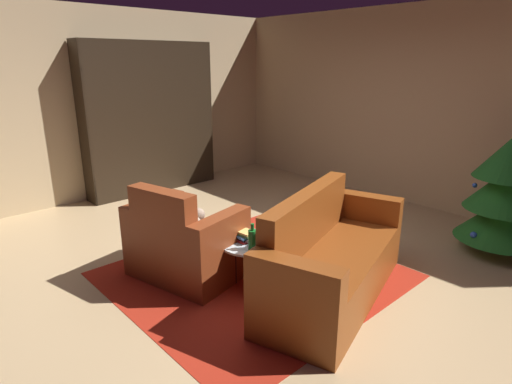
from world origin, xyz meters
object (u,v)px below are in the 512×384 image
armchair_red (184,244)px  bottle_on_table (252,239)px  bookshelf_unit (158,121)px  book_stack_on_table (245,235)px  coffee_table (252,246)px  couch_red (331,262)px  decorated_tree (505,193)px

armchair_red → bottle_on_table: bearing=23.8°
bookshelf_unit → book_stack_on_table: bearing=-17.6°
bookshelf_unit → book_stack_on_table: (3.19, -1.01, -0.62)m
armchair_red → coffee_table: armchair_red is taller
couch_red → bottle_on_table: size_ratio=8.36×
bookshelf_unit → bottle_on_table: (3.37, -1.08, -0.57)m
bookshelf_unit → coffee_table: bookshelf_unit is taller
coffee_table → book_stack_on_table: 0.12m
book_stack_on_table → bookshelf_unit: bearing=162.4°
armchair_red → coffee_table: bearing=37.0°
couch_red → coffee_table: size_ratio=3.30×
armchair_red → book_stack_on_table: bearing=37.3°
bottle_on_table → bookshelf_unit: bearing=162.2°
coffee_table → book_stack_on_table: bearing=-145.5°
decorated_tree → couch_red: bearing=-108.5°
coffee_table → decorated_tree: decorated_tree is taller
armchair_red → decorated_tree: size_ratio=0.89×
armchair_red → bottle_on_table: (0.65, 0.29, 0.18)m
armchair_red → book_stack_on_table: (0.47, 0.36, 0.14)m
bottle_on_table → armchair_red: bearing=-156.2°
coffee_table → bottle_on_table: size_ratio=2.54×
bookshelf_unit → book_stack_on_table: bookshelf_unit is taller
bookshelf_unit → book_stack_on_table: size_ratio=10.64×
couch_red → decorated_tree: size_ratio=1.55×
armchair_red → decorated_tree: (1.83, 2.78, 0.34)m
bookshelf_unit → decorated_tree: bookshelf_unit is taller
armchair_red → couch_red: armchair_red is taller
coffee_table → decorated_tree: 2.74m
armchair_red → book_stack_on_table: 0.60m
coffee_table → book_stack_on_table: (-0.06, -0.04, 0.10)m
bookshelf_unit → armchair_red: bearing=-26.7°
armchair_red → couch_red: size_ratio=0.57×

